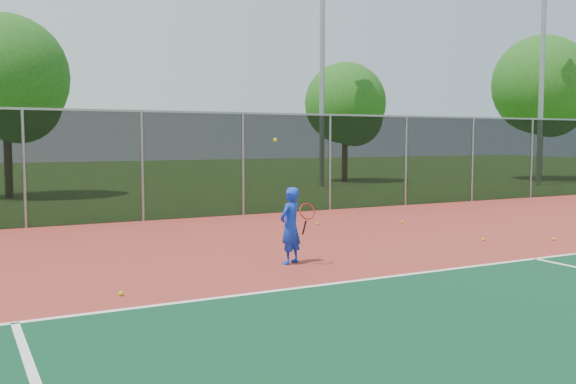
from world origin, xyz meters
TOP-DOWN VIEW (x-y plane):
  - court_apron at (0.00, 2.00)m, footprint 30.00×20.00m
  - fence_back at (0.00, 12.00)m, footprint 30.00×0.06m
  - tennis_player at (-2.26, 4.76)m, footprint 0.60×0.68m
  - practice_ball_1 at (-5.52, 3.79)m, footprint 0.07×0.07m
  - practice_ball_2 at (0.82, 9.04)m, footprint 0.07×0.07m
  - practice_ball_3 at (2.98, 8.25)m, footprint 0.07×0.07m
  - practice_ball_4 at (4.16, 4.37)m, footprint 0.07×0.07m
  - practice_ball_5 at (2.73, 5.06)m, footprint 0.07×0.07m
  - floodlight_n at (7.94, 20.81)m, footprint 0.90×0.40m
  - floodlight_ne at (17.70, 16.57)m, footprint 0.90×0.40m
  - tree_back_left at (-5.59, 21.33)m, footprint 4.77×4.77m
  - tree_back_mid at (10.92, 23.20)m, footprint 4.27×4.27m
  - tree_back_right at (21.15, 19.38)m, footprint 5.36×5.36m

SIDE VIEW (x-z plane):
  - court_apron at x=0.00m, z-range 0.00..0.02m
  - practice_ball_1 at x=-5.52m, z-range 0.02..0.09m
  - practice_ball_2 at x=0.82m, z-range 0.02..0.09m
  - practice_ball_3 at x=2.98m, z-range 0.02..0.09m
  - practice_ball_4 at x=4.16m, z-range 0.02..0.09m
  - practice_ball_5 at x=2.73m, z-range 0.02..0.09m
  - tennis_player at x=-2.26m, z-range -0.41..1.85m
  - fence_back at x=0.00m, z-range 0.05..3.08m
  - tree_back_mid at x=10.92m, z-range 0.80..7.07m
  - tree_back_left at x=-5.59m, z-range 0.89..7.89m
  - tree_back_right at x=21.15m, z-range 1.01..8.88m
  - floodlight_n at x=7.94m, z-range 0.77..12.24m
  - floodlight_ne at x=17.70m, z-range 0.77..12.24m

